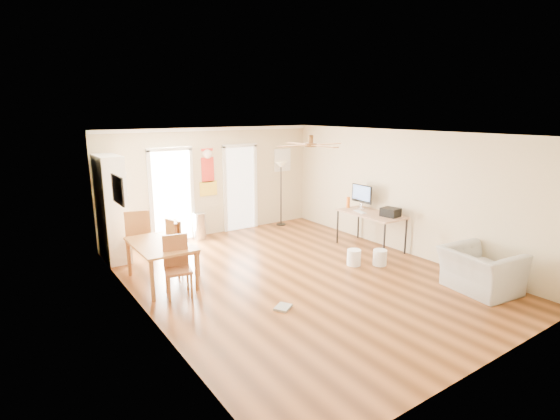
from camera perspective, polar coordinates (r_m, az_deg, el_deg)
floor at (r=7.92m, az=2.49°, el=-8.95°), size 7.00×7.00×0.00m
ceiling at (r=7.35m, az=2.69°, el=10.19°), size 5.50×7.00×0.00m
wall_back at (r=10.48m, az=-9.03°, el=3.77°), size 5.50×0.04×2.60m
wall_front at (r=5.29m, az=26.23°, el=-6.76°), size 5.50×0.04×2.60m
wall_left at (r=6.31m, az=-17.79°, el=-2.91°), size 0.04×7.00×2.60m
wall_right at (r=9.41m, az=16.09°, el=2.36°), size 0.04×7.00×2.60m
crown_molding at (r=7.35m, az=2.69°, el=9.87°), size 5.50×7.00×0.08m
kitchen_doorway at (r=10.11m, az=-14.31°, el=1.75°), size 0.90×0.10×2.10m
bathroom_doorway at (r=10.85m, az=-5.37°, el=2.85°), size 0.80×0.10×2.10m
wall_decal at (r=10.38m, az=-9.65°, el=5.05°), size 0.46×0.03×1.10m
ac_grille at (r=11.42m, az=0.33°, el=6.72°), size 0.50×0.04×0.60m
framed_poster at (r=7.56m, az=-20.95°, el=2.54°), size 0.04×0.66×0.48m
ceiling_fan at (r=7.12m, az=4.15°, el=8.70°), size 1.24×1.24×0.20m
bookshelf at (r=9.18m, az=-21.66°, el=0.20°), size 0.55×1.01×2.14m
dining_table at (r=7.83m, az=-15.63°, el=-6.85°), size 0.88×1.46×0.73m
dining_chair_right_a at (r=8.30m, az=-12.96°, el=-4.53°), size 0.52×0.52×1.01m
dining_chair_right_b at (r=8.08m, az=-12.31°, el=-4.95°), size 0.54×0.54×1.02m
dining_chair_near at (r=7.17m, az=-13.52°, el=-7.50°), size 0.49×0.49×0.99m
dining_chair_far at (r=8.81m, az=-18.56°, el=-3.47°), size 0.54×0.54×1.12m
trash_can at (r=10.26m, az=-10.73°, el=-2.13°), size 0.36×0.36×0.63m
torchiere_lamp at (r=11.21m, az=0.13°, el=2.21°), size 0.34×0.34×1.70m
computer_desk at (r=9.60m, az=12.01°, el=-2.73°), size 0.74×1.49×0.80m
imac at (r=9.85m, az=10.89°, el=1.75°), size 0.24×0.59×0.55m
keyboard at (r=9.56m, az=10.67°, el=-0.24°), size 0.22×0.39×0.01m
printer at (r=9.29m, az=14.59°, el=-0.29°), size 0.35×0.40×0.18m
orange_bottle at (r=9.94m, az=9.12°, el=1.03°), size 0.09×0.09×0.25m
wastebasket_a at (r=8.57m, az=9.88°, el=-6.28°), size 0.31×0.31×0.32m
wastebasket_b at (r=8.67m, az=13.24°, el=-6.22°), size 0.32×0.32×0.31m
floor_cloth at (r=6.73m, az=0.41°, el=-12.92°), size 0.34×0.32×0.04m
armchair at (r=7.96m, az=25.27°, el=-7.35°), size 1.11×1.23×0.73m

